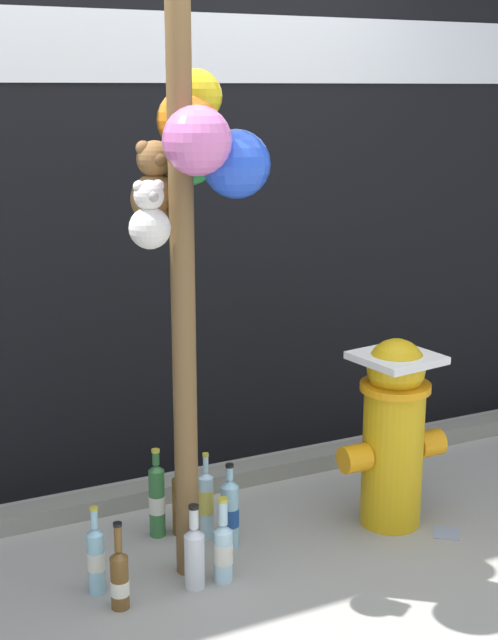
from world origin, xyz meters
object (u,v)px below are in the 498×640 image
bottle_3 (96,559)px  bottle_5 (206,502)px  bottle_2 (180,501)px  bottle_7 (223,550)px  bottle_4 (120,578)px  memorial_post (188,108)px  fire_hydrant (394,429)px  bottle_1 (157,499)px  bottle_0 (194,555)px  bottle_6 (230,513)px

bottle_3 → bottle_5: (0.52, 0.22, 0.02)m
bottle_2 → bottle_7: bearing=-88.7°
bottle_4 → bottle_7: bottle_7 is taller
bottle_4 → memorial_post: bearing=23.2°
memorial_post → fire_hydrant: memorial_post is taller
fire_hydrant → bottle_5: fire_hydrant is taller
memorial_post → bottle_2: bearing=80.8°
bottle_1 → bottle_5: bearing=-28.6°
memorial_post → bottle_0: size_ratio=9.08×
fire_hydrant → bottle_7: 0.88m
bottle_1 → bottle_2: 0.10m
bottle_4 → bottle_6: 0.58m
bottle_2 → bottle_6: bearing=-52.8°
bottle_3 → bottle_0: bearing=-19.6°
bottle_0 → bottle_1: 0.43m
bottle_0 → bottle_1: (0.01, 0.43, 0.03)m
bottle_3 → bottle_5: size_ratio=0.93×
fire_hydrant → memorial_post: bearing=178.6°
fire_hydrant → bottle_5: (-0.75, 0.22, -0.27)m
fire_hydrant → bottle_3: 1.30m
memorial_post → bottle_4: 1.64m
memorial_post → bottle_3: size_ratio=8.75×
bottle_1 → bottle_6: (0.23, -0.21, -0.01)m
bottle_0 → bottle_1: bottle_1 is taller
fire_hydrant → bottle_6: fire_hydrant is taller
bottle_4 → bottle_5: bottle_5 is taller
bottle_0 → bottle_3: bottle_3 is taller
fire_hydrant → bottle_1: 1.01m
bottle_4 → bottle_6: bottle_6 is taller
bottle_6 → bottle_2: bearing=127.2°
bottle_3 → bottle_7: 0.46m
bottle_2 → bottle_6: size_ratio=0.95×
bottle_3 → bottle_6: bearing=10.1°
bottle_1 → bottle_7: bearing=-77.0°
bottle_6 → bottle_7: 0.26m
bottle_4 → bottle_6: (0.53, 0.23, 0.03)m
bottle_1 → bottle_2: size_ratio=1.12×
bottle_2 → bottle_5: bearing=-39.4°
memorial_post → bottle_1: bearing=99.3°
bottle_2 → memorial_post: bearing=-99.2°
bottle_3 → bottle_4: 0.14m
bottle_1 → bottle_2: (0.09, -0.03, -0.02)m
memorial_post → bottle_6: size_ratio=8.41×
bottle_1 → bottle_3: size_ratio=1.12×
bottle_0 → bottle_4: size_ratio=1.00×
bottle_4 → bottle_5: size_ratio=0.90×
bottle_3 → bottle_6: (0.58, 0.10, 0.01)m
memorial_post → bottle_3: 1.63m
fire_hydrant → bottle_4: bearing=-174.0°
bottle_1 → bottle_4: (-0.30, -0.44, -0.04)m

